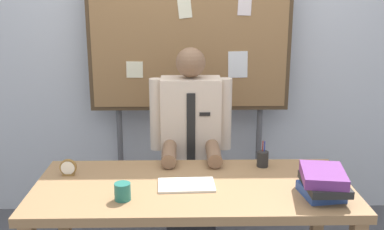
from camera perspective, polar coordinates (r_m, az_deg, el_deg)
back_wall at (r=3.62m, az=-0.36°, el=8.27°), size 6.40×0.08×2.70m
desk at (r=2.59m, az=0.09°, el=-10.49°), size 1.76×0.77×0.75m
person at (r=3.16m, az=-0.16°, el=-5.53°), size 0.55×0.56×1.44m
bulletin_board at (r=3.41m, az=-0.30°, el=9.35°), size 1.51×0.09×2.02m
book_stack at (r=2.48m, az=16.10°, el=-8.10°), size 0.26×0.31×0.14m
open_notebook at (r=2.53m, az=-0.70°, el=-8.77°), size 0.32×0.20×0.01m
desk_clock at (r=2.76m, az=-15.26°, el=-6.45°), size 0.10×0.04×0.10m
coffee_mug at (r=2.39m, az=-8.70°, el=-9.48°), size 0.08×0.08×0.09m
pen_holder at (r=2.83m, az=8.85°, el=-5.45°), size 0.07×0.07×0.16m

